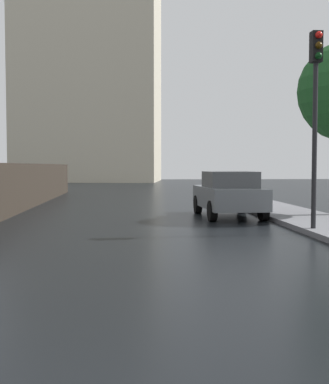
# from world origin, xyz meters

# --- Properties ---
(car_grey_near_kerb) EXTENTS (1.91, 4.00, 1.51)m
(car_grey_near_kerb) POSITION_xyz_m (2.97, 13.89, 0.78)
(car_grey_near_kerb) COLOR slate
(car_grey_near_kerb) RESTS_ON ground
(traffic_light) EXTENTS (0.26, 0.39, 4.84)m
(traffic_light) POSITION_xyz_m (4.26, 9.67, 3.46)
(traffic_light) COLOR black
(traffic_light) RESTS_ON sidewalk_strip
(distant_tower) EXTENTS (16.03, 12.02, 26.91)m
(distant_tower) POSITION_xyz_m (-4.40, 52.74, 11.97)
(distant_tower) COLOR beige
(distant_tower) RESTS_ON ground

